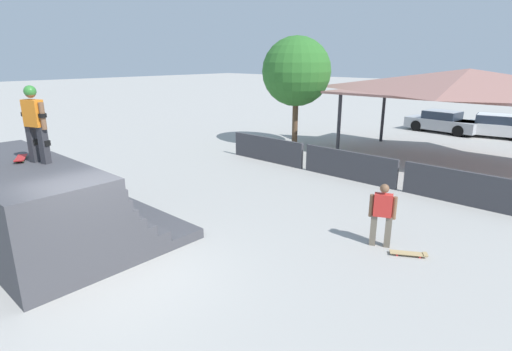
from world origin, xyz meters
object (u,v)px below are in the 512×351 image
Objects in this scene: tree_beside_pavilion at (296,72)px; parked_car_white at (498,127)px; skateboard_on_deck at (21,158)px; bystander_walking at (382,212)px; skater_on_deck at (34,119)px; parked_car_silver at (443,122)px; skateboard_on_ground at (410,253)px.

tree_beside_pavilion reaches higher than parked_car_white.
skateboard_on_deck is at bearing -112.42° from parked_car_white.
parked_car_white is at bearing 53.73° from tree_beside_pavilion.
parked_car_white is at bearing -109.35° from bystander_walking.
skater_on_deck is 1.13m from skateboard_on_deck.
parked_car_silver and parked_car_white have the same top height.
bystander_walking reaches higher than parked_car_silver.
parked_car_white is at bearing 101.73° from skateboard_on_deck.
parked_car_white is (2.85, 0.40, 0.00)m from parked_car_silver.
tree_beside_pavilion is (-1.76, 13.08, 1.62)m from skateboard_on_deck.
skater_on_deck is at bearing 17.10° from bystander_walking.
bystander_walking reaches higher than skateboard_on_ground.
parked_car_silver is 0.93× the size of parked_car_white.
skateboard_on_ground is at bearing -92.56° from parked_car_white.
tree_beside_pavilion is 12.28m from parked_car_white.
bystander_walking is at bearing -69.74° from parked_car_silver.
bystander_walking is 11.65m from tree_beside_pavilion.
skateboard_on_deck is at bearing -89.78° from parked_car_silver.
skateboard_on_ground is 0.19× the size of parked_car_silver.
parked_car_white is (-2.05, 17.26, 0.54)m from skateboard_on_ground.
tree_beside_pavilion is (-9.08, 7.67, 3.61)m from skateboard_on_ground.
skater_on_deck is 23.03m from parked_car_white.
skater_on_deck is at bearing 48.80° from skateboard_on_deck.
bystander_walking is (6.57, 5.43, -1.19)m from skateboard_on_deck.
skateboard_on_deck reaches higher than parked_car_silver.
tree_beside_pavilion reaches higher than bystander_walking.
bystander_walking is 0.36× the size of parked_car_silver.
parked_car_silver is (2.43, 22.26, -1.45)m from skateboard_on_deck.
tree_beside_pavilion is at bearing -108.07° from parked_car_silver.
parked_car_silver is at bearing 67.21° from skater_on_deck.
skater_on_deck is 2.18× the size of skateboard_on_ground.
skater_on_deck is 8.22m from bystander_walking.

